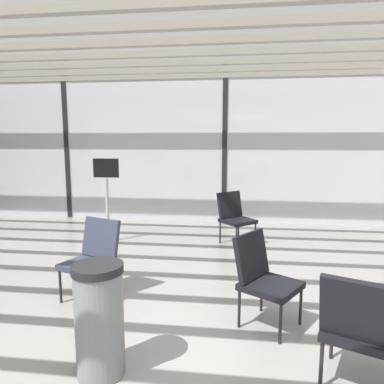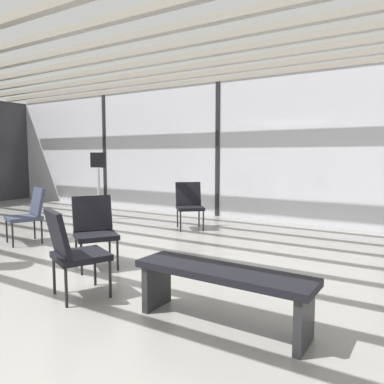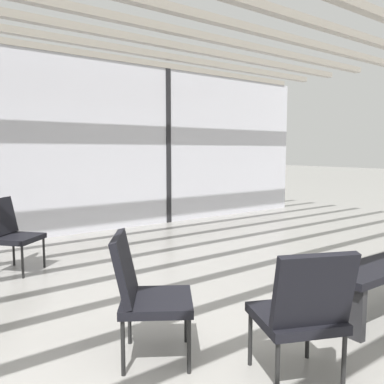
# 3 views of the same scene
# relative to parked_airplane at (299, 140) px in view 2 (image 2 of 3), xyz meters

# --- Properties ---
(ground_plane) EXTENTS (60.00, 60.00, 0.00)m
(ground_plane) POSITION_rel_parked_airplane_xyz_m (-0.14, -11.03, -1.91)
(ground_plane) COLOR gray
(glass_curtain_wall) EXTENTS (14.00, 0.08, 3.00)m
(glass_curtain_wall) POSITION_rel_parked_airplane_xyz_m (-0.14, -5.83, -0.41)
(glass_curtain_wall) COLOR silver
(glass_curtain_wall) RESTS_ON ground
(window_mullion_0) EXTENTS (0.10, 0.12, 3.00)m
(window_mullion_0) POSITION_rel_parked_airplane_xyz_m (-3.64, -5.83, -0.41)
(window_mullion_0) COLOR black
(window_mullion_0) RESTS_ON ground
(window_mullion_1) EXTENTS (0.10, 0.12, 3.00)m
(window_mullion_1) POSITION_rel_parked_airplane_xyz_m (-0.14, -5.83, -0.41)
(window_mullion_1) COLOR black
(window_mullion_1) RESTS_ON ground
(ceiling_slats) EXTENTS (13.72, 6.72, 0.10)m
(ceiling_slats) POSITION_rel_parked_airplane_xyz_m (-0.14, -9.13, 1.14)
(ceiling_slats) COLOR gray
(ceiling_slats) RESTS_ON glass_curtain_wall
(parked_airplane) EXTENTS (11.35, 3.83, 3.83)m
(parked_airplane) POSITION_rel_parked_airplane_xyz_m (0.00, 0.00, 0.00)
(parked_airplane) COLOR #B2BCD6
(parked_airplane) RESTS_ON ground
(lounge_chair_0) EXTENTS (0.64, 0.66, 0.87)m
(lounge_chair_0) POSITION_rel_parked_airplane_xyz_m (-1.45, -9.75, -1.42)
(lounge_chair_0) COLOR #33384C
(lounge_chair_0) RESTS_ON ground
(lounge_chair_1) EXTENTS (0.65, 0.67, 0.87)m
(lounge_chair_1) POSITION_rel_parked_airplane_xyz_m (0.98, -10.97, -1.42)
(lounge_chair_1) COLOR black
(lounge_chair_1) RESTS_ON ground
(lounge_chair_2) EXTENTS (0.70, 0.69, 0.87)m
(lounge_chair_2) POSITION_rel_parked_airplane_xyz_m (0.38, -10.11, -1.42)
(lounge_chair_2) COLOR black
(lounge_chair_2) RESTS_ON ground
(lounge_chair_3) EXTENTS (0.71, 0.71, 0.87)m
(lounge_chair_3) POSITION_rel_parked_airplane_xyz_m (0.09, -7.45, -1.42)
(lounge_chair_3) COLOR black
(lounge_chair_3) RESTS_ON ground
(waiting_bench) EXTENTS (1.51, 0.44, 0.47)m
(waiting_bench) POSITION_rel_parked_airplane_xyz_m (2.48, -10.74, -1.55)
(waiting_bench) COLOR black
(waiting_bench) RESTS_ON ground
(info_sign) EXTENTS (0.44, 0.32, 1.44)m
(info_sign) POSITION_rel_parked_airplane_xyz_m (-2.07, -7.65, -1.24)
(info_sign) COLOR #333333
(info_sign) RESTS_ON ground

